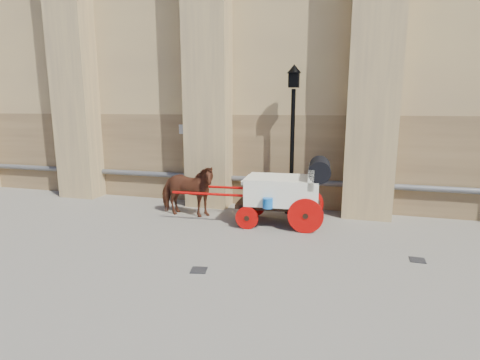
% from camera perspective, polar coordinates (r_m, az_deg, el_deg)
% --- Properties ---
extents(ground, '(90.00, 90.00, 0.00)m').
position_cam_1_polar(ground, '(9.17, -6.53, -9.78)').
color(ground, slate).
rests_on(ground, ground).
extents(horse, '(1.90, 0.91, 1.58)m').
position_cam_1_polar(horse, '(11.32, -8.10, -1.60)').
color(horse, brown).
rests_on(horse, ground).
extents(carriage, '(4.39, 1.62, 1.90)m').
position_cam_1_polar(carriage, '(10.43, 7.29, -1.36)').
color(carriage, black).
rests_on(carriage, ground).
extents(street_lamp, '(0.42, 0.42, 4.47)m').
position_cam_1_polar(street_lamp, '(11.42, 7.99, 6.64)').
color(street_lamp, black).
rests_on(street_lamp, ground).
extents(drain_grate_near, '(0.37, 0.37, 0.01)m').
position_cam_1_polar(drain_grate_near, '(7.83, -6.29, -13.49)').
color(drain_grate_near, black).
rests_on(drain_grate_near, ground).
extents(drain_grate_far, '(0.33, 0.33, 0.01)m').
position_cam_1_polar(drain_grate_far, '(9.10, 25.42, -10.95)').
color(drain_grate_far, black).
rests_on(drain_grate_far, ground).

